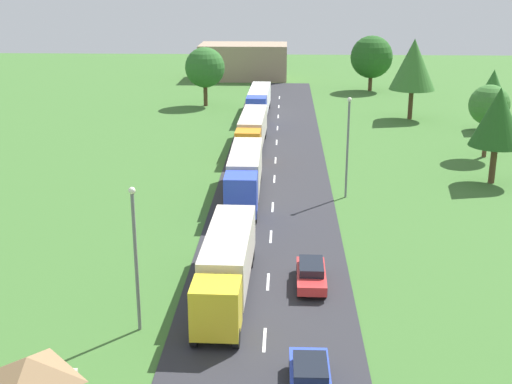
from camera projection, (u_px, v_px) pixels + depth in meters
road at (272, 226)px, 49.95m from camera, size 10.00×140.00×0.06m
lane_marking_centre at (270, 252)px, 45.11m from camera, size 0.16×120.85×0.01m
truck_lead at (227, 263)px, 38.52m from camera, size 2.72×12.33×3.47m
truck_second at (245, 173)px, 55.50m from camera, size 2.56×12.88×3.72m
truck_third at (252, 130)px, 71.64m from camera, size 2.76×14.19×3.53m
truck_fourth at (259, 100)px, 88.85m from camera, size 2.72×14.26×3.48m
car_lead at (310, 375)px, 29.84m from camera, size 1.84×3.98×1.48m
car_second at (311, 274)px, 40.16m from camera, size 1.75×4.44×1.37m
lamppost_lead at (135, 252)px, 34.07m from camera, size 0.36×0.36×7.83m
lamppost_second at (348, 143)px, 55.16m from camera, size 0.36×0.36×8.43m
tree_oak at (489, 105)px, 67.57m from camera, size 4.06×4.06×7.42m
tree_birch at (205, 68)px, 94.89m from camera, size 5.62×5.62×8.26m
tree_maple at (372, 57)px, 107.58m from camera, size 6.71×6.71×8.76m
tree_pine at (498, 117)px, 58.73m from camera, size 4.70×4.70×8.58m
tree_elm at (493, 90)px, 79.84m from camera, size 4.41×4.41×7.25m
tree_lime at (413, 65)px, 85.48m from camera, size 5.83×5.83×10.25m
distant_building at (244, 61)px, 121.27m from camera, size 15.50×9.95×6.16m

